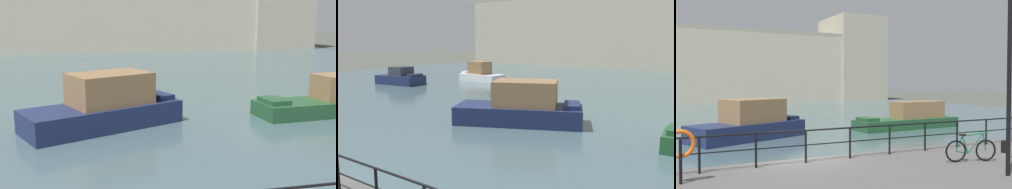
# 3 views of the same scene
# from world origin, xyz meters

# --- Properties ---
(water_basin) EXTENTS (80.00, 60.00, 0.01)m
(water_basin) POSITION_xyz_m (0.00, 30.20, 0.01)
(water_basin) COLOR #476066
(water_basin) RESTS_ON ground_plane
(moored_small_launch) EXTENTS (5.70, 2.85, 2.32)m
(moored_small_launch) POSITION_xyz_m (-14.85, 27.03, 0.86)
(moored_small_launch) COLOR white
(moored_small_launch) RESTS_ON water_basin
(moored_harbor_tender) EXTENTS (7.85, 5.54, 2.55)m
(moored_harbor_tender) POSITION_xyz_m (0.66, 11.74, 1.02)
(moored_harbor_tender) COLOR navy
(moored_harbor_tender) RESTS_ON water_basin
(moored_cabin_cruiser) EXTENTS (5.45, 3.17, 1.96)m
(moored_cabin_cruiser) POSITION_xyz_m (-20.16, 19.44, 0.72)
(moored_cabin_cruiser) COLOR navy
(moored_cabin_cruiser) RESTS_ON water_basin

